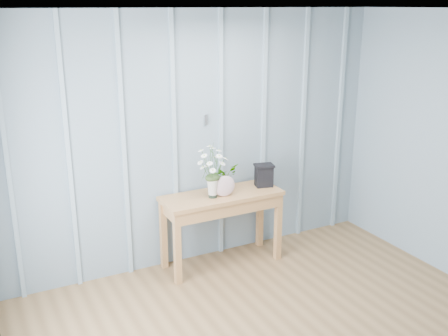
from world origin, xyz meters
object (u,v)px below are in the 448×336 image
daisy_vase (213,165)px  felt_disc_vessel (225,186)px  sideboard (222,205)px  carved_box (264,175)px

daisy_vase → felt_disc_vessel: (0.11, -0.03, -0.22)m
daisy_vase → sideboard: bearing=21.1°
felt_disc_vessel → carved_box: (0.49, 0.08, 0.01)m
daisy_vase → felt_disc_vessel: size_ratio=2.45×
sideboard → daisy_vase: daisy_vase is taller
sideboard → daisy_vase: bearing=-158.9°
daisy_vase → felt_disc_vessel: 0.25m
sideboard → carved_box: bearing=0.7°
sideboard → felt_disc_vessel: size_ratio=5.69×
sideboard → daisy_vase: size_ratio=2.32×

